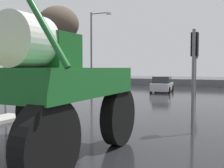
{
  "coord_description": "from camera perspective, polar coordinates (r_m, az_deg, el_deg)",
  "views": [
    {
      "loc": [
        5.05,
        1.49,
        2.33
      ],
      "look_at": [
        0.68,
        10.96,
        1.71
      ],
      "focal_mm": 43.35,
      "sensor_mm": 36.0,
      "label": 1
    }
  ],
  "objects": [
    {
      "name": "roadside_barrier",
      "position": [
        35.66,
        16.61,
        0.22
      ],
      "size": [
        26.1,
        0.24,
        0.9
      ],
      "primitive_type": "cube",
      "color": "#59595B",
      "rests_on": "ground"
    },
    {
      "name": "traffic_signal_near_right",
      "position": [
        10.07,
        16.96,
        5.3
      ],
      "size": [
        0.24,
        0.54,
        3.69
      ],
      "color": "slate",
      "rests_on": "ground"
    },
    {
      "name": "streetlight_far_left",
      "position": [
        25.89,
        -4.01,
        7.66
      ],
      "size": [
        2.2,
        0.24,
        7.58
      ],
      "color": "slate",
      "rests_on": "ground"
    },
    {
      "name": "oversize_sprayer",
      "position": [
        7.51,
        -14.89,
        -0.14
      ],
      "size": [
        4.29,
        5.1,
        3.91
      ],
      "rotation": [
        0.0,
        0.0,
        1.56
      ],
      "color": "black",
      "rests_on": "ground"
    },
    {
      "name": "traffic_signal_near_left",
      "position": [
        14.35,
        -21.26,
        4.62
      ],
      "size": [
        0.24,
        0.54,
        3.7
      ],
      "color": "slate",
      "rests_on": "ground"
    },
    {
      "name": "sedan_ahead",
      "position": [
        26.91,
        10.53,
        -0.12
      ],
      "size": [
        2.2,
        4.25,
        1.52
      ],
      "rotation": [
        0.0,
        0.0,
        1.67
      ],
      "color": "#B7B7BF",
      "rests_on": "ground"
    },
    {
      "name": "traffic_signal_far_left",
      "position": [
        26.62,
        17.32,
        4.75
      ],
      "size": [
        0.24,
        0.55,
        4.16
      ],
      "color": "slate",
      "rests_on": "ground"
    },
    {
      "name": "bare_tree_left",
      "position": [
        24.05,
        -11.24,
        12.16
      ],
      "size": [
        3.51,
        3.51,
        7.59
      ],
      "color": "#473828",
      "rests_on": "ground"
    },
    {
      "name": "ground_plane",
      "position": [
        17.42,
        7.73,
        -4.34
      ],
      "size": [
        120.0,
        120.0,
        0.0
      ],
      "primitive_type": "plane",
      "color": "black"
    }
  ]
}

